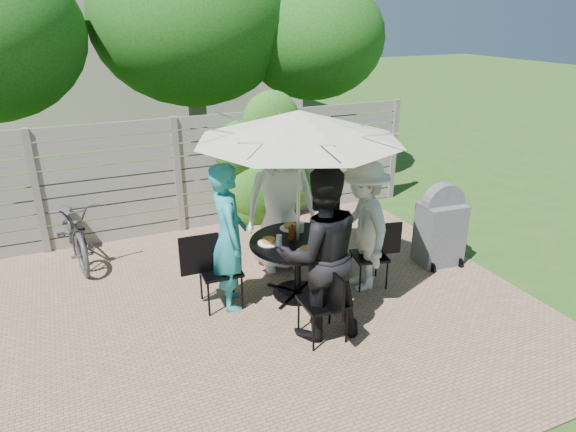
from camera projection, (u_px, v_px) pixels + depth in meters
name	position (u px, v px, depth m)	size (l,w,h in m)	color
backyard_envelope	(115.00, 40.00, 13.57)	(60.00, 60.00, 5.00)	#264D18
patio_table	(298.00, 257.00, 6.24)	(1.31, 1.31, 0.76)	black
umbrella	(299.00, 125.00, 5.64)	(2.72, 2.72, 2.31)	silver
chair_back	(279.00, 244.00, 7.21)	(0.53, 0.68, 0.89)	black
person_back	(281.00, 200.00, 6.82)	(0.95, 0.62, 1.94)	white
chair_left	(220.00, 285.00, 6.10)	(0.70, 0.48, 0.96)	black
person_left	(229.00, 237.00, 5.91)	(0.65, 0.43, 1.78)	teal
chair_front	(323.00, 317.00, 5.47)	(0.45, 0.67, 0.92)	black
person_front	(320.00, 254.00, 5.34)	(0.93, 0.72, 1.91)	black
chair_right	(370.00, 267.00, 6.58)	(0.65, 0.48, 0.85)	black
person_right	(363.00, 226.00, 6.32)	(1.10, 0.63, 1.70)	silver
plate_back	(290.00, 227.00, 6.47)	(0.26, 0.26, 0.06)	white
plate_left	(269.00, 241.00, 6.06)	(0.26, 0.26, 0.06)	white
plate_front	(307.00, 251.00, 5.83)	(0.26, 0.26, 0.06)	white
plate_right	(326.00, 235.00, 6.24)	(0.26, 0.26, 0.06)	white
plate_extra	(320.00, 247.00, 5.92)	(0.24, 0.24, 0.06)	white
glass_left	(279.00, 241.00, 5.98)	(0.07, 0.07, 0.14)	silver
glass_front	(313.00, 243.00, 5.93)	(0.07, 0.07, 0.14)	silver
glass_right	(316.00, 229.00, 6.29)	(0.07, 0.07, 0.14)	silver
syrup_jug	(292.00, 233.00, 6.16)	(0.09, 0.09, 0.16)	#59280C
coffee_cup	(301.00, 228.00, 6.36)	(0.08, 0.08, 0.12)	#C6B293
bicycle	(73.00, 228.00, 7.20)	(0.63, 1.81, 0.95)	#333338
bbq_grill	(440.00, 228.00, 7.05)	(0.61, 0.49, 1.18)	#5D5D62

